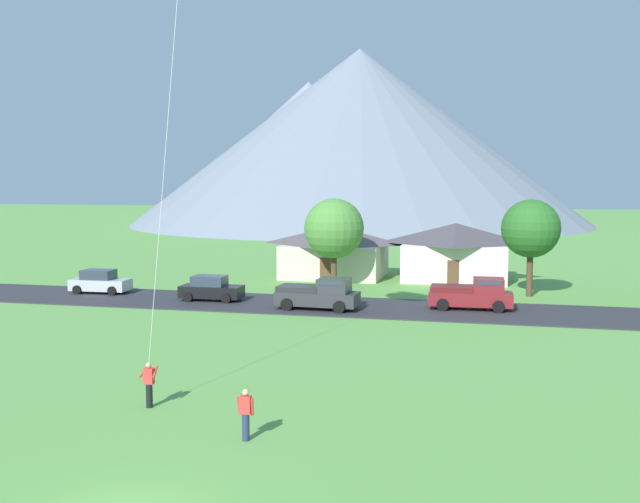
{
  "coord_description": "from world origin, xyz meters",
  "views": [
    {
      "loc": [
        8.59,
        -15.19,
        8.28
      ],
      "look_at": [
        1.65,
        13.89,
        5.32
      ],
      "focal_mm": 40.99,
      "sensor_mm": 36.0,
      "label": 1
    }
  ],
  "objects_px": {
    "house_leftmost": "(335,250)",
    "watcher_person": "(246,414)",
    "pickup_truck_charcoal_west_side": "(320,294)",
    "pickup_truck_maroon_east_side": "(473,294)",
    "house_left_center": "(455,251)",
    "parked_car_silver_mid_west": "(100,282)",
    "parked_car_black_mid_east": "(211,289)",
    "tree_near_left": "(334,229)",
    "tree_center": "(531,229)"
  },
  "relations": [
    {
      "from": "parked_car_black_mid_east",
      "to": "watcher_person",
      "type": "bearing_deg",
      "value": -65.82
    },
    {
      "from": "parked_car_silver_mid_west",
      "to": "house_left_center",
      "type": "bearing_deg",
      "value": 28.13
    },
    {
      "from": "parked_car_silver_mid_west",
      "to": "watcher_person",
      "type": "xyz_separation_m",
      "value": [
        20.17,
        -25.93,
        0.01
      ]
    },
    {
      "from": "watcher_person",
      "to": "parked_car_black_mid_east",
      "type": "bearing_deg",
      "value": 114.18
    },
    {
      "from": "tree_near_left",
      "to": "parked_car_black_mid_east",
      "type": "bearing_deg",
      "value": -128.12
    },
    {
      "from": "tree_center",
      "to": "parked_car_silver_mid_west",
      "type": "relative_size",
      "value": 1.61
    },
    {
      "from": "watcher_person",
      "to": "tree_near_left",
      "type": "bearing_deg",
      "value": 97.54
    },
    {
      "from": "parked_car_silver_mid_west",
      "to": "pickup_truck_maroon_east_side",
      "type": "height_order",
      "value": "pickup_truck_maroon_east_side"
    },
    {
      "from": "parked_car_silver_mid_west",
      "to": "pickup_truck_charcoal_west_side",
      "type": "distance_m",
      "value": 17.28
    },
    {
      "from": "parked_car_silver_mid_west",
      "to": "pickup_truck_charcoal_west_side",
      "type": "relative_size",
      "value": 0.81
    },
    {
      "from": "house_leftmost",
      "to": "pickup_truck_charcoal_west_side",
      "type": "bearing_deg",
      "value": -81.14
    },
    {
      "from": "tree_near_left",
      "to": "watcher_person",
      "type": "xyz_separation_m",
      "value": [
        4.4,
        -33.27,
        -3.63
      ]
    },
    {
      "from": "house_left_center",
      "to": "parked_car_silver_mid_west",
      "type": "xyz_separation_m",
      "value": [
        -24.69,
        -13.2,
        -1.57
      ]
    },
    {
      "from": "house_left_center",
      "to": "tree_near_left",
      "type": "relative_size",
      "value": 1.31
    },
    {
      "from": "tree_center",
      "to": "pickup_truck_maroon_east_side",
      "type": "relative_size",
      "value": 1.31
    },
    {
      "from": "house_left_center",
      "to": "parked_car_silver_mid_west",
      "type": "bearing_deg",
      "value": -151.87
    },
    {
      "from": "tree_center",
      "to": "pickup_truck_charcoal_west_side",
      "type": "relative_size",
      "value": 1.3
    },
    {
      "from": "pickup_truck_charcoal_west_side",
      "to": "pickup_truck_maroon_east_side",
      "type": "relative_size",
      "value": 1.0
    },
    {
      "from": "tree_center",
      "to": "pickup_truck_maroon_east_side",
      "type": "height_order",
      "value": "tree_center"
    },
    {
      "from": "tree_near_left",
      "to": "watcher_person",
      "type": "distance_m",
      "value": 33.75
    },
    {
      "from": "house_left_center",
      "to": "parked_car_black_mid_east",
      "type": "distance_m",
      "value": 21.31
    },
    {
      "from": "tree_center",
      "to": "tree_near_left",
      "type": "bearing_deg",
      "value": 174.96
    },
    {
      "from": "pickup_truck_maroon_east_side",
      "to": "watcher_person",
      "type": "distance_m",
      "value": 26.17
    },
    {
      "from": "house_left_center",
      "to": "tree_center",
      "type": "height_order",
      "value": "tree_center"
    },
    {
      "from": "pickup_truck_maroon_east_side",
      "to": "watcher_person",
      "type": "bearing_deg",
      "value": -104.01
    },
    {
      "from": "house_left_center",
      "to": "parked_car_silver_mid_west",
      "type": "height_order",
      "value": "house_left_center"
    },
    {
      "from": "tree_center",
      "to": "pickup_truck_charcoal_west_side",
      "type": "distance_m",
      "value": 16.33
    },
    {
      "from": "tree_near_left",
      "to": "tree_center",
      "type": "xyz_separation_m",
      "value": [
        14.48,
        -1.28,
        0.29
      ]
    },
    {
      "from": "house_leftmost",
      "to": "parked_car_black_mid_east",
      "type": "relative_size",
      "value": 2.09
    },
    {
      "from": "house_leftmost",
      "to": "watcher_person",
      "type": "relative_size",
      "value": 5.3
    },
    {
      "from": "parked_car_black_mid_east",
      "to": "parked_car_silver_mid_west",
      "type": "bearing_deg",
      "value": 172.45
    },
    {
      "from": "house_leftmost",
      "to": "tree_center",
      "type": "bearing_deg",
      "value": -24.41
    },
    {
      "from": "pickup_truck_maroon_east_side",
      "to": "watcher_person",
      "type": "relative_size",
      "value": 3.14
    },
    {
      "from": "house_left_center",
      "to": "house_leftmost",
      "type": "bearing_deg",
      "value": -179.89
    },
    {
      "from": "pickup_truck_maroon_east_side",
      "to": "watcher_person",
      "type": "xyz_separation_m",
      "value": [
        -6.34,
        -25.39,
        -0.18
      ]
    },
    {
      "from": "house_leftmost",
      "to": "house_left_center",
      "type": "bearing_deg",
      "value": 0.11
    },
    {
      "from": "tree_near_left",
      "to": "parked_car_silver_mid_west",
      "type": "height_order",
      "value": "tree_near_left"
    },
    {
      "from": "house_left_center",
      "to": "tree_center",
      "type": "xyz_separation_m",
      "value": [
        5.56,
        -7.14,
        2.36
      ]
    },
    {
      "from": "tree_center",
      "to": "pickup_truck_charcoal_west_side",
      "type": "xyz_separation_m",
      "value": [
        -13.2,
        -8.85,
        -3.74
      ]
    },
    {
      "from": "parked_car_silver_mid_west",
      "to": "pickup_truck_maroon_east_side",
      "type": "bearing_deg",
      "value": -1.17
    },
    {
      "from": "tree_center",
      "to": "pickup_truck_charcoal_west_side",
      "type": "bearing_deg",
      "value": -146.15
    },
    {
      "from": "watcher_person",
      "to": "house_left_center",
      "type": "bearing_deg",
      "value": 83.41
    },
    {
      "from": "parked_car_silver_mid_west",
      "to": "parked_car_black_mid_east",
      "type": "distance_m",
      "value": 9.15
    },
    {
      "from": "watcher_person",
      "to": "tree_center",
      "type": "bearing_deg",
      "value": 72.52
    },
    {
      "from": "parked_car_silver_mid_west",
      "to": "parked_car_black_mid_east",
      "type": "height_order",
      "value": "same"
    },
    {
      "from": "tree_center",
      "to": "parked_car_black_mid_east",
      "type": "distance_m",
      "value": 22.73
    },
    {
      "from": "parked_car_black_mid_east",
      "to": "tree_near_left",
      "type": "bearing_deg",
      "value": 51.88
    },
    {
      "from": "house_leftmost",
      "to": "tree_center",
      "type": "xyz_separation_m",
      "value": [
        15.69,
        -7.12,
        2.55
      ]
    },
    {
      "from": "house_leftmost",
      "to": "tree_near_left",
      "type": "distance_m",
      "value": 6.38
    },
    {
      "from": "tree_near_left",
      "to": "pickup_truck_charcoal_west_side",
      "type": "height_order",
      "value": "tree_near_left"
    }
  ]
}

